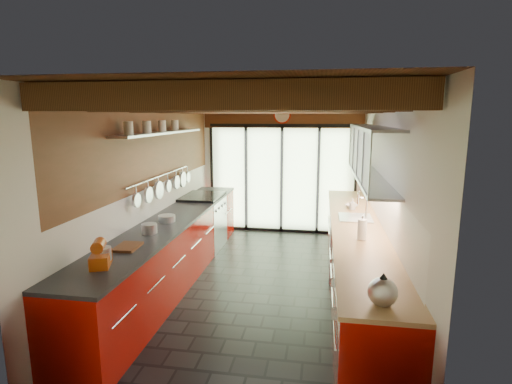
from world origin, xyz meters
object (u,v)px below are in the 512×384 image
Objects in this scene: stand_mixer at (101,255)px; paper_towel at (362,230)px; soap_bottle at (353,204)px; bowl at (352,206)px; kettle at (383,290)px.

paper_towel reaches higher than stand_mixer.
stand_mixer is 3.76m from soap_bottle.
paper_towel is 1.49× the size of bowl.
paper_towel reaches higher than bowl.
kettle is 3.17m from soap_bottle.
soap_bottle reaches higher than bowl.
soap_bottle is at bearing 90.00° from kettle.
paper_towel reaches higher than soap_bottle.
stand_mixer is 1.14× the size of kettle.
paper_towel is 1.53m from soap_bottle.
stand_mixer is 2.83m from paper_towel.
paper_towel is at bearing -90.00° from bowl.
kettle is 1.53× the size of bowl.
bowl is (0.00, 1.69, -0.10)m from paper_towel.
stand_mixer is at bearing 171.20° from kettle.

